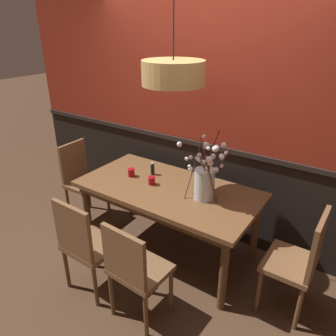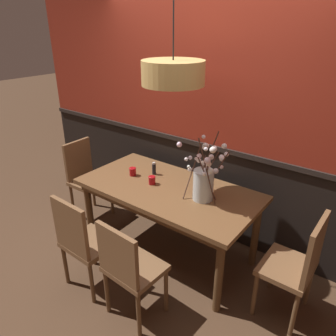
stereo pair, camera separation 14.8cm
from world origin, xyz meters
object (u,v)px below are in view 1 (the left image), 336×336
at_px(chair_head_west_end, 81,177).
at_px(candle_holder_nearer_edge, 131,172).
at_px(candle_holder_nearer_center, 152,180).
at_px(chair_head_east_end, 300,258).
at_px(chair_far_side_right, 231,184).
at_px(chair_near_side_left, 85,243).
at_px(condiment_bottle, 152,169).
at_px(chair_far_side_left, 185,174).
at_px(dining_table, 168,195).
at_px(chair_near_side_right, 134,268).
at_px(vase_with_blossoms, 205,179).
at_px(pendant_lamp, 173,73).

bearing_deg(chair_head_west_end, candle_holder_nearer_edge, 0.24).
distance_m(candle_holder_nearer_center, candle_holder_nearer_edge, 0.29).
distance_m(chair_head_east_end, chair_far_side_right, 1.34).
height_order(chair_head_west_end, candle_holder_nearer_edge, chair_head_west_end).
relative_size(chair_head_west_end, candle_holder_nearer_edge, 11.28).
bearing_deg(chair_near_side_left, condiment_bottle, 90.69).
xyz_separation_m(chair_head_east_end, candle_holder_nearer_edge, (-1.75, 0.02, 0.28)).
relative_size(chair_far_side_left, chair_head_west_end, 0.92).
bearing_deg(dining_table, chair_far_side_right, 71.15).
height_order(dining_table, condiment_bottle, condiment_bottle).
distance_m(chair_near_side_right, condiment_bottle, 1.19).
height_order(chair_head_east_end, vase_with_blossoms, vase_with_blossoms).
bearing_deg(chair_far_side_left, chair_near_side_right, -71.31).
bearing_deg(candle_holder_nearer_edge, vase_with_blossoms, 2.60).
relative_size(chair_far_side_left, chair_head_east_end, 0.93).
bearing_deg(chair_near_side_right, chair_near_side_left, -179.90).
xyz_separation_m(chair_head_west_end, candle_holder_nearer_edge, (0.80, 0.00, 0.28)).
height_order(chair_far_side_left, chair_near_side_left, chair_near_side_left).
relative_size(chair_head_east_end, candle_holder_nearer_edge, 11.22).
xyz_separation_m(chair_near_side_left, chair_far_side_right, (0.58, 1.72, 0.00)).
distance_m(chair_far_side_left, candle_holder_nearer_edge, 0.92).
relative_size(chair_far_side_left, pendant_lamp, 0.72).
height_order(dining_table, pendant_lamp, pendant_lamp).
distance_m(chair_head_east_end, vase_with_blossoms, 1.00).
height_order(chair_near_side_right, pendant_lamp, pendant_lamp).
distance_m(chair_near_side_right, chair_near_side_left, 0.55).
xyz_separation_m(chair_far_side_right, condiment_bottle, (-0.59, -0.72, 0.31)).
distance_m(dining_table, candle_holder_nearer_center, 0.22).
height_order(chair_far_side_left, chair_head_west_end, chair_head_west_end).
height_order(dining_table, chair_head_east_end, chair_head_east_end).
distance_m(chair_head_east_end, chair_near_side_right, 1.32).
distance_m(chair_far_side_left, vase_with_blossoms, 1.16).
bearing_deg(candle_holder_nearer_center, chair_far_side_left, 98.82).
bearing_deg(condiment_bottle, candle_holder_nearer_center, -55.60).
bearing_deg(dining_table, vase_with_blossoms, 4.37).
bearing_deg(chair_near_side_right, condiment_bottle, 119.44).
relative_size(dining_table, chair_near_side_left, 1.89).
xyz_separation_m(chair_head_east_end, pendant_lamp, (-1.24, 0.03, 1.33)).
distance_m(dining_table, chair_head_east_end, 1.30).
relative_size(chair_near_side_left, chair_far_side_right, 0.99).
bearing_deg(chair_head_east_end, dining_table, 178.81).
bearing_deg(chair_near_side_right, chair_far_side_right, 88.92).
bearing_deg(pendant_lamp, candle_holder_nearer_edge, -178.22).
relative_size(dining_table, pendant_lamp, 1.43).
height_order(vase_with_blossoms, condiment_bottle, vase_with_blossoms).
xyz_separation_m(chair_near_side_left, candle_holder_nearer_edge, (-0.17, 0.84, 0.29)).
bearing_deg(chair_head_west_end, vase_with_blossoms, 1.46).
bearing_deg(candle_holder_nearer_center, condiment_bottle, 124.40).
bearing_deg(candle_holder_nearer_edge, dining_table, 1.10).
distance_m(chair_near_side_left, chair_far_side_right, 1.81).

